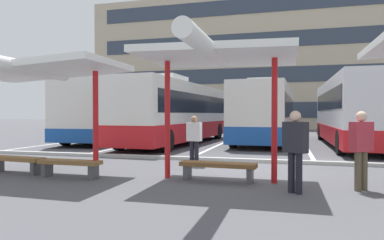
{
  "coord_description": "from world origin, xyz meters",
  "views": [
    {
      "loc": [
        1.29,
        -10.21,
        1.63
      ],
      "look_at": [
        -2.49,
        3.7,
        1.38
      ],
      "focal_mm": 33.0,
      "sensor_mm": 36.0,
      "label": 1
    }
  ],
  "objects_px": {
    "coach_bus_0": "(113,112)",
    "waiting_passenger_2": "(194,137)",
    "coach_bus_1": "(178,114)",
    "waiting_passenger_1": "(295,145)",
    "bench_1": "(70,165)",
    "coach_bus_2": "(267,114)",
    "bench_0": "(17,161)",
    "coach_bus_3": "(353,113)",
    "waiting_shelter_0": "(36,72)",
    "bench_2": "(218,167)",
    "waiting_passenger_0": "(361,145)",
    "waiting_shelter_1": "(217,58)"
  },
  "relations": [
    {
      "from": "coach_bus_0",
      "to": "waiting_passenger_2",
      "type": "bearing_deg",
      "value": -49.67
    },
    {
      "from": "coach_bus_1",
      "to": "waiting_passenger_1",
      "type": "bearing_deg",
      "value": -61.43
    },
    {
      "from": "coach_bus_1",
      "to": "bench_1",
      "type": "distance_m",
      "value": 10.7
    },
    {
      "from": "coach_bus_2",
      "to": "bench_0",
      "type": "distance_m",
      "value": 14.16
    },
    {
      "from": "coach_bus_2",
      "to": "coach_bus_3",
      "type": "height_order",
      "value": "coach_bus_3"
    },
    {
      "from": "waiting_shelter_0",
      "to": "coach_bus_3",
      "type": "bearing_deg",
      "value": 50.43
    },
    {
      "from": "coach_bus_2",
      "to": "waiting_passenger_1",
      "type": "bearing_deg",
      "value": -84.37
    },
    {
      "from": "bench_2",
      "to": "waiting_passenger_0",
      "type": "relative_size",
      "value": 1.12
    },
    {
      "from": "waiting_passenger_0",
      "to": "waiting_passenger_1",
      "type": "distance_m",
      "value": 1.49
    },
    {
      "from": "bench_0",
      "to": "waiting_passenger_2",
      "type": "relative_size",
      "value": 1.1
    },
    {
      "from": "coach_bus_1",
      "to": "waiting_passenger_2",
      "type": "relative_size",
      "value": 7.58
    },
    {
      "from": "waiting_shelter_1",
      "to": "bench_2",
      "type": "bearing_deg",
      "value": 90.0
    },
    {
      "from": "coach_bus_0",
      "to": "bench_0",
      "type": "bearing_deg",
      "value": -74.99
    },
    {
      "from": "coach_bus_2",
      "to": "bench_2",
      "type": "distance_m",
      "value": 12.49
    },
    {
      "from": "waiting_passenger_2",
      "to": "coach_bus_0",
      "type": "bearing_deg",
      "value": 130.33
    },
    {
      "from": "waiting_shelter_1",
      "to": "waiting_passenger_0",
      "type": "bearing_deg",
      "value": -1.71
    },
    {
      "from": "coach_bus_3",
      "to": "waiting_passenger_0",
      "type": "relative_size",
      "value": 6.87
    },
    {
      "from": "coach_bus_2",
      "to": "bench_1",
      "type": "xyz_separation_m",
      "value": [
        -4.19,
        -12.97,
        -1.27
      ]
    },
    {
      "from": "coach_bus_2",
      "to": "waiting_passenger_0",
      "type": "relative_size",
      "value": 6.76
    },
    {
      "from": "coach_bus_3",
      "to": "waiting_passenger_2",
      "type": "bearing_deg",
      "value": -125.42
    },
    {
      "from": "coach_bus_0",
      "to": "bench_2",
      "type": "bearing_deg",
      "value": -52.03
    },
    {
      "from": "coach_bus_3",
      "to": "waiting_shelter_0",
      "type": "distance_m",
      "value": 14.82
    },
    {
      "from": "bench_1",
      "to": "waiting_passenger_1",
      "type": "distance_m",
      "value": 5.55
    },
    {
      "from": "waiting_shelter_0",
      "to": "waiting_passenger_0",
      "type": "xyz_separation_m",
      "value": [
        7.75,
        0.41,
        -1.74
      ]
    },
    {
      "from": "coach_bus_0",
      "to": "waiting_shelter_0",
      "type": "xyz_separation_m",
      "value": [
        3.94,
        -11.62,
        0.96
      ]
    },
    {
      "from": "bench_1",
      "to": "waiting_passenger_1",
      "type": "height_order",
      "value": "waiting_passenger_1"
    },
    {
      "from": "coach_bus_3",
      "to": "bench_2",
      "type": "height_order",
      "value": "coach_bus_3"
    },
    {
      "from": "bench_1",
      "to": "bench_2",
      "type": "xyz_separation_m",
      "value": [
        3.72,
        0.55,
        0.01
      ]
    },
    {
      "from": "waiting_shelter_0",
      "to": "waiting_passenger_0",
      "type": "relative_size",
      "value": 2.63
    },
    {
      "from": "waiting_shelter_0",
      "to": "bench_0",
      "type": "relative_size",
      "value": 2.57
    },
    {
      "from": "bench_1",
      "to": "waiting_shelter_1",
      "type": "bearing_deg",
      "value": 6.07
    },
    {
      "from": "bench_1",
      "to": "bench_2",
      "type": "relative_size",
      "value": 0.88
    },
    {
      "from": "coach_bus_0",
      "to": "coach_bus_2",
      "type": "xyz_separation_m",
      "value": [
        9.02,
        1.45,
        -0.15
      ]
    },
    {
      "from": "coach_bus_3",
      "to": "bench_1",
      "type": "distance_m",
      "value": 14.21
    },
    {
      "from": "waiting_shelter_0",
      "to": "bench_0",
      "type": "xyz_separation_m",
      "value": [
        -0.9,
        0.3,
        -2.38
      ]
    },
    {
      "from": "bench_2",
      "to": "waiting_passenger_2",
      "type": "height_order",
      "value": "waiting_passenger_2"
    },
    {
      "from": "bench_1",
      "to": "waiting_passenger_0",
      "type": "xyz_separation_m",
      "value": [
        6.85,
        0.3,
        0.64
      ]
    },
    {
      "from": "waiting_passenger_2",
      "to": "bench_0",
      "type": "bearing_deg",
      "value": -148.43
    },
    {
      "from": "bench_0",
      "to": "bench_1",
      "type": "height_order",
      "value": "same"
    },
    {
      "from": "coach_bus_2",
      "to": "bench_0",
      "type": "xyz_separation_m",
      "value": [
        -5.99,
        -12.77,
        -1.27
      ]
    },
    {
      "from": "coach_bus_2",
      "to": "waiting_passenger_2",
      "type": "relative_size",
      "value": 7.27
    },
    {
      "from": "coach_bus_0",
      "to": "coach_bus_2",
      "type": "bearing_deg",
      "value": 9.13
    },
    {
      "from": "coach_bus_0",
      "to": "bench_2",
      "type": "relative_size",
      "value": 5.52
    },
    {
      "from": "bench_0",
      "to": "waiting_passenger_2",
      "type": "xyz_separation_m",
      "value": [
        4.32,
        2.66,
        0.56
      ]
    },
    {
      "from": "bench_0",
      "to": "waiting_passenger_1",
      "type": "bearing_deg",
      "value": -4.12
    },
    {
      "from": "bench_0",
      "to": "coach_bus_0",
      "type": "bearing_deg",
      "value": 105.01
    },
    {
      "from": "coach_bus_2",
      "to": "waiting_passenger_1",
      "type": "distance_m",
      "value": 13.37
    },
    {
      "from": "coach_bus_0",
      "to": "bench_1",
      "type": "distance_m",
      "value": 12.57
    },
    {
      "from": "coach_bus_3",
      "to": "waiting_shelter_1",
      "type": "distance_m",
      "value": 11.97
    },
    {
      "from": "bench_0",
      "to": "waiting_passenger_0",
      "type": "bearing_deg",
      "value": 0.69
    }
  ]
}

